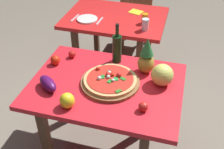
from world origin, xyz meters
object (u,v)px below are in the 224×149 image
bell_pepper (67,101)px  dinner_plate (87,19)px  drinking_glass_water (145,24)px  fork_utensil (75,18)px  display_table (106,93)px  background_table (115,25)px  napkin_folded (136,12)px  eggplant (48,84)px  tomato_by_bottle (55,60)px  pineapple_left (146,58)px  knife_utensil (100,21)px  pizza_board (110,82)px  melon (162,75)px  wine_bottle (117,48)px  tomato_near_board (143,107)px  drinking_glass_juice (145,18)px  tomato_at_corner (72,54)px  dining_chair (137,16)px  pizza (110,79)px

bell_pepper → dinner_plate: (-0.32, 1.30, -0.04)m
drinking_glass_water → fork_utensil: 0.78m
display_table → background_table: 1.18m
napkin_folded → eggplant: bearing=-103.3°
bell_pepper → tomato_by_bottle: size_ratio=1.41×
pineapple_left → knife_utensil: bearing=129.3°
pizza_board → fork_utensil: (-0.68, 0.98, -0.01)m
background_table → melon: 1.24m
background_table → napkin_folded: bearing=39.8°
wine_bottle → tomato_near_board: size_ratio=5.11×
background_table → tomato_by_bottle: bearing=-103.1°
melon → drinking_glass_juice: size_ratio=1.62×
fork_utensil → napkin_folded: (0.60, 0.33, -0.00)m
pizza_board → tomato_near_board: 0.36m
display_table → napkin_folded: size_ratio=8.16×
tomato_at_corner → drinking_glass_juice: drinking_glass_juice is taller
dining_chair → pineapple_left: size_ratio=2.80×
dining_chair → wine_bottle: size_ratio=2.47×
pizza_board → tomato_by_bottle: (-0.51, 0.13, 0.03)m
tomato_near_board → knife_utensil: size_ratio=0.37×
display_table → pineapple_left: bearing=41.7°
napkin_folded → background_table: bearing=-140.2°
tomato_near_board → tomato_by_bottle: (-0.80, 0.34, 0.01)m
background_table → tomato_at_corner: bearing=-99.2°
knife_utensil → drinking_glass_water: bearing=-3.5°
eggplant → fork_utensil: (-0.25, 1.16, -0.04)m
pizza → display_table: bearing=-161.0°
melon → drinking_glass_juice: bearing=107.3°
fork_utensil → drinking_glass_water: bearing=1.1°
pizza → fork_utensil: bearing=124.5°
pizza → knife_utensil: (-0.39, 0.98, -0.04)m
wine_bottle → napkin_folded: wine_bottle is taller
wine_bottle → eggplant: 0.63m
dining_chair → dinner_plate: size_ratio=3.86×
pizza_board → pineapple_left: pineapple_left is taller
drinking_glass_juice → knife_utensil: bearing=-169.0°
pineapple_left → pizza_board: bearing=-135.6°
pizza_board → napkin_folded: bearing=93.2°
tomato_by_bottle → drinking_glass_water: drinking_glass_water is taller
eggplant → napkin_folded: 1.53m
tomato_near_board → fork_utensil: 1.54m
dining_chair → drinking_glass_juice: same height
drinking_glass_juice → dinner_plate: drinking_glass_juice is taller
tomato_near_board → tomato_by_bottle: size_ratio=0.84×
eggplant → tomato_at_corner: bearing=88.7°
display_table → pineapple_left: pineapple_left is taller
knife_utensil → background_table: bearing=55.6°
melon → bell_pepper: 0.72m
display_table → wine_bottle: (-0.00, 0.31, 0.23)m
pizza_board → knife_utensil: pizza_board is taller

